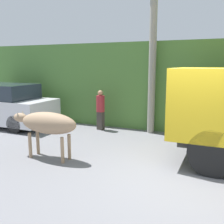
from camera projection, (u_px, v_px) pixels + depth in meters
ground_plane at (184, 179)px, 5.82m from camera, size 60.00×60.00×0.00m
hillside_embankment at (210, 83)px, 12.01m from camera, size 32.00×6.55×3.36m
brown_cow at (47, 124)px, 6.97m from camera, size 2.01×0.58×1.28m
parked_suv at (4, 106)px, 10.87m from camera, size 4.33×1.85×1.72m
pedestrian_on_hill at (100, 108)px, 10.10m from camera, size 0.40×0.40×1.54m
utility_pole at (153, 47)px, 9.27m from camera, size 0.90×0.26×6.02m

